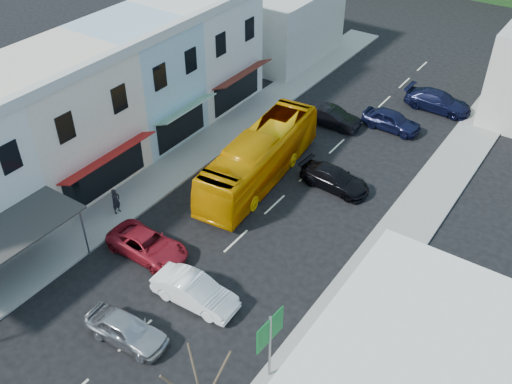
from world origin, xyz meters
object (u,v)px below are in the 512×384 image
Objects in this scene: car_white at (195,292)px; pedestrian_left at (116,201)px; traffic_signal at (498,63)px; car_red at (147,244)px; direction_sign at (270,348)px; bus at (260,158)px; car_silver at (126,329)px.

pedestrian_left reaches higher than car_white.
car_red is at bearing 69.51° from traffic_signal.
traffic_signal reaches higher than direction_sign.
pedestrian_left is at bearing 68.67° from car_red.
bus is 9.39m from car_red.
car_white is 2.59× the size of pedestrian_left.
car_white is at bearing 77.51° from traffic_signal.
car_white is at bearing -110.43° from pedestrian_left.
bus is 2.64× the size of car_white.
car_red is at bearing 28.85° from car_silver.
traffic_signal reaches higher than bus.
bus is at bearing 64.84° from traffic_signal.
pedestrian_left is at bearing 62.03° from traffic_signal.
car_white is 4.48m from car_red.
traffic_signal is (6.47, 35.25, 1.62)m from car_silver.
car_red is 1.19× the size of direction_sign.
car_white is at bearing -78.17° from bus.
car_silver is at bearing -159.32° from direction_sign.
car_silver and car_white have the same top height.
car_white is at bearing -105.89° from car_red.
direction_sign is 0.83× the size of traffic_signal.
traffic_signal is at bearing -12.65° from car_white.
car_silver is at bearing -146.40° from car_red.
direction_sign is (6.52, 2.03, 1.24)m from car_silver.
car_white is (1.13, 3.57, 0.00)m from car_silver.
traffic_signal is at bearing -17.48° from car_red.
car_red is at bearing 167.44° from direction_sign.
direction_sign reaches higher than car_silver.
traffic_signal is at bearing 62.17° from bus.
traffic_signal is at bearing -15.05° from car_silver.
pedestrian_left is at bearing 43.49° from car_silver.
pedestrian_left is (-7.05, 6.32, 0.30)m from car_silver.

